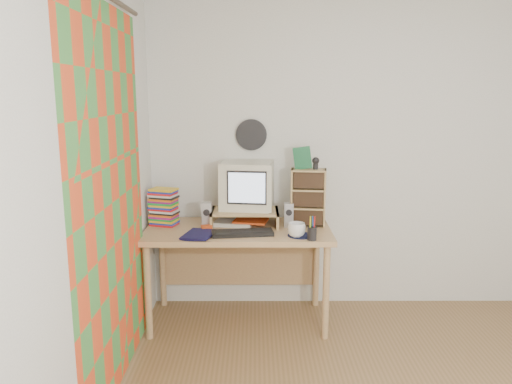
{
  "coord_description": "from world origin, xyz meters",
  "views": [
    {
      "loc": [
        -0.9,
        -2.28,
        1.77
      ],
      "look_at": [
        -0.89,
        1.33,
        1.04
      ],
      "focal_mm": 35.0,
      "sensor_mm": 36.0,
      "label": 1
    }
  ],
  "objects_px": {
    "desk": "(238,243)",
    "crt_monitor": "(247,186)",
    "dvd_stack": "(164,208)",
    "cd_rack": "(308,198)",
    "mug": "(296,230)",
    "keyboard": "(243,233)",
    "diary": "(186,232)"
  },
  "relations": [
    {
      "from": "desk",
      "to": "mug",
      "type": "height_order",
      "value": "mug"
    },
    {
      "from": "crt_monitor",
      "to": "cd_rack",
      "type": "xyz_separation_m",
      "value": [
        0.47,
        -0.06,
        -0.08
      ]
    },
    {
      "from": "desk",
      "to": "crt_monitor",
      "type": "height_order",
      "value": "crt_monitor"
    },
    {
      "from": "mug",
      "to": "diary",
      "type": "bearing_deg",
      "value": 176.95
    },
    {
      "from": "crt_monitor",
      "to": "keyboard",
      "type": "xyz_separation_m",
      "value": [
        -0.03,
        -0.32,
        -0.29
      ]
    },
    {
      "from": "crt_monitor",
      "to": "dvd_stack",
      "type": "relative_size",
      "value": 1.4
    },
    {
      "from": "desk",
      "to": "crt_monitor",
      "type": "bearing_deg",
      "value": 51.96
    },
    {
      "from": "keyboard",
      "to": "crt_monitor",
      "type": "bearing_deg",
      "value": 77.54
    },
    {
      "from": "keyboard",
      "to": "mug",
      "type": "bearing_deg",
      "value": -15.11
    },
    {
      "from": "cd_rack",
      "to": "diary",
      "type": "xyz_separation_m",
      "value": [
        -0.91,
        -0.27,
        -0.2
      ]
    },
    {
      "from": "cd_rack",
      "to": "mug",
      "type": "distance_m",
      "value": 0.38
    },
    {
      "from": "keyboard",
      "to": "mug",
      "type": "distance_m",
      "value": 0.39
    },
    {
      "from": "mug",
      "to": "crt_monitor",
      "type": "bearing_deg",
      "value": 133.45
    },
    {
      "from": "keyboard",
      "to": "dvd_stack",
      "type": "relative_size",
      "value": 1.61
    },
    {
      "from": "keyboard",
      "to": "mug",
      "type": "xyz_separation_m",
      "value": [
        0.39,
        -0.05,
        0.04
      ]
    },
    {
      "from": "cd_rack",
      "to": "mug",
      "type": "bearing_deg",
      "value": -102.47
    },
    {
      "from": "desk",
      "to": "crt_monitor",
      "type": "xyz_separation_m",
      "value": [
        0.07,
        0.09,
        0.44
      ]
    },
    {
      "from": "crt_monitor",
      "to": "diary",
      "type": "relative_size",
      "value": 1.57
    },
    {
      "from": "keyboard",
      "to": "cd_rack",
      "type": "height_order",
      "value": "cd_rack"
    },
    {
      "from": "crt_monitor",
      "to": "keyboard",
      "type": "bearing_deg",
      "value": -87.26
    },
    {
      "from": "keyboard",
      "to": "cd_rack",
      "type": "bearing_deg",
      "value": 20.38
    },
    {
      "from": "cd_rack",
      "to": "crt_monitor",
      "type": "bearing_deg",
      "value": -179.88
    },
    {
      "from": "desk",
      "to": "diary",
      "type": "relative_size",
      "value": 5.72
    },
    {
      "from": "cd_rack",
      "to": "dvd_stack",
      "type": "bearing_deg",
      "value": -173.15
    },
    {
      "from": "keyboard",
      "to": "diary",
      "type": "height_order",
      "value": "diary"
    },
    {
      "from": "mug",
      "to": "keyboard",
      "type": "bearing_deg",
      "value": 172.29
    },
    {
      "from": "crt_monitor",
      "to": "keyboard",
      "type": "relative_size",
      "value": 0.87
    },
    {
      "from": "dvd_stack",
      "to": "cd_rack",
      "type": "height_order",
      "value": "cd_rack"
    },
    {
      "from": "crt_monitor",
      "to": "dvd_stack",
      "type": "distance_m",
      "value": 0.67
    },
    {
      "from": "dvd_stack",
      "to": "cd_rack",
      "type": "bearing_deg",
      "value": 16.6
    },
    {
      "from": "diary",
      "to": "dvd_stack",
      "type": "bearing_deg",
      "value": 139.18
    },
    {
      "from": "desk",
      "to": "diary",
      "type": "height_order",
      "value": "diary"
    }
  ]
}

